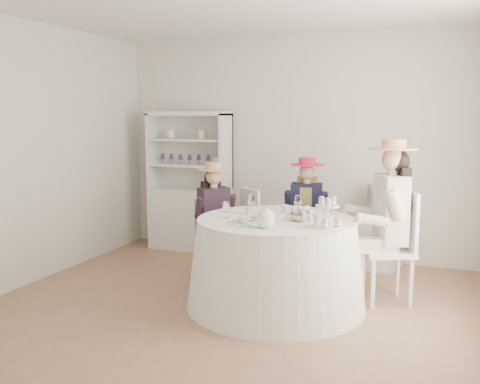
% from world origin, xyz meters
% --- Properties ---
extents(ground, '(4.50, 4.50, 0.00)m').
position_xyz_m(ground, '(0.00, 0.00, 0.00)').
color(ground, '#8A5F45').
rests_on(ground, ground).
extents(ceiling, '(4.50, 4.50, 0.00)m').
position_xyz_m(ceiling, '(0.00, 0.00, 2.70)').
color(ceiling, white).
rests_on(ceiling, wall_back).
extents(wall_back, '(4.50, 0.00, 4.50)m').
position_xyz_m(wall_back, '(0.00, 2.00, 1.35)').
color(wall_back, silver).
rests_on(wall_back, ground).
extents(wall_front, '(4.50, 0.00, 4.50)m').
position_xyz_m(wall_front, '(0.00, -2.00, 1.35)').
color(wall_front, silver).
rests_on(wall_front, ground).
extents(wall_left, '(0.00, 4.50, 4.50)m').
position_xyz_m(wall_left, '(-2.25, 0.00, 1.35)').
color(wall_left, silver).
rests_on(wall_left, ground).
extents(tea_table, '(1.63, 1.63, 0.82)m').
position_xyz_m(tea_table, '(0.34, 0.13, 0.41)').
color(tea_table, white).
rests_on(tea_table, ground).
extents(hutch, '(1.14, 0.61, 1.79)m').
position_xyz_m(hutch, '(-1.34, 1.76, 0.64)').
color(hutch, silver).
rests_on(hutch, ground).
extents(side_table, '(0.52, 0.52, 0.68)m').
position_xyz_m(side_table, '(1.06, 1.75, 0.34)').
color(side_table, silver).
rests_on(side_table, ground).
extents(hatbox, '(0.36, 0.36, 0.28)m').
position_xyz_m(hatbox, '(1.06, 1.75, 0.82)').
color(hatbox, black).
rests_on(hatbox, side_table).
extents(guest_left, '(0.53, 0.52, 1.25)m').
position_xyz_m(guest_left, '(-0.53, 0.71, 0.70)').
color(guest_left, silver).
rests_on(guest_left, ground).
extents(guest_mid, '(0.48, 0.50, 1.29)m').
position_xyz_m(guest_mid, '(0.35, 1.17, 0.73)').
color(guest_mid, silver).
rests_on(guest_mid, ground).
extents(guest_right, '(0.65, 0.59, 1.53)m').
position_xyz_m(guest_right, '(1.27, 0.60, 0.86)').
color(guest_right, silver).
rests_on(guest_right, ground).
extents(spare_chair, '(0.56, 0.56, 0.96)m').
position_xyz_m(spare_chair, '(-0.14, 1.00, 0.52)').
color(spare_chair, silver).
rests_on(spare_chair, ground).
extents(teacup_a, '(0.11, 0.11, 0.07)m').
position_xyz_m(teacup_a, '(0.05, 0.23, 0.86)').
color(teacup_a, white).
rests_on(teacup_a, tea_table).
extents(teacup_b, '(0.10, 0.10, 0.07)m').
position_xyz_m(teacup_b, '(0.34, 0.42, 0.86)').
color(teacup_b, white).
rests_on(teacup_b, tea_table).
extents(teacup_c, '(0.11, 0.11, 0.07)m').
position_xyz_m(teacup_c, '(0.60, 0.29, 0.86)').
color(teacup_c, white).
rests_on(teacup_c, tea_table).
extents(flower_bowl, '(0.28, 0.28, 0.05)m').
position_xyz_m(flower_bowl, '(0.57, 0.11, 0.85)').
color(flower_bowl, white).
rests_on(flower_bowl, tea_table).
extents(flower_arrangement, '(0.18, 0.18, 0.07)m').
position_xyz_m(flower_arrangement, '(0.56, 0.15, 0.91)').
color(flower_arrangement, pink).
rests_on(flower_arrangement, tea_table).
extents(table_teapot, '(0.23, 0.16, 0.17)m').
position_xyz_m(table_teapot, '(0.38, -0.29, 0.90)').
color(table_teapot, white).
rests_on(table_teapot, tea_table).
extents(sandwich_plate, '(0.25, 0.25, 0.06)m').
position_xyz_m(sandwich_plate, '(0.13, -0.19, 0.84)').
color(sandwich_plate, white).
rests_on(sandwich_plate, tea_table).
extents(cupcake_stand, '(0.27, 0.27, 0.25)m').
position_xyz_m(cupcake_stand, '(0.85, -0.06, 0.91)').
color(cupcake_stand, white).
rests_on(cupcake_stand, tea_table).
extents(stemware_set, '(0.93, 0.98, 0.15)m').
position_xyz_m(stemware_set, '(0.34, 0.13, 0.90)').
color(stemware_set, white).
rests_on(stemware_set, tea_table).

